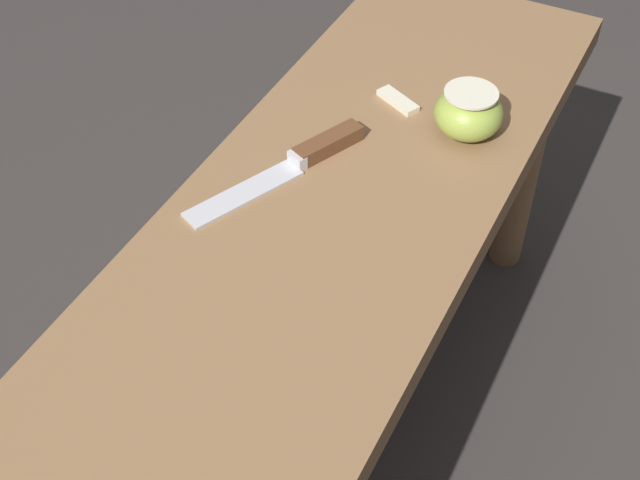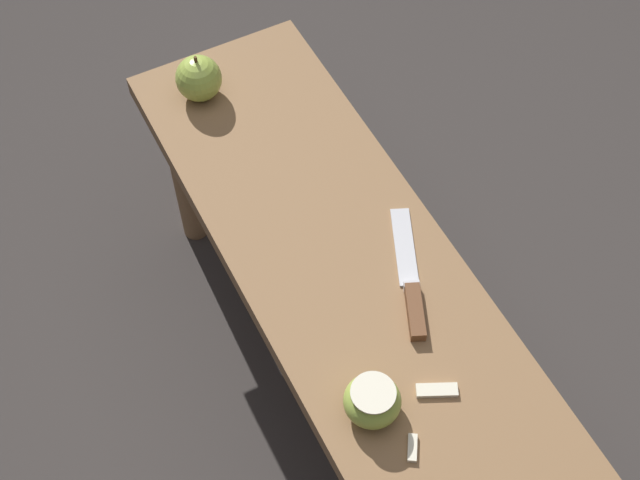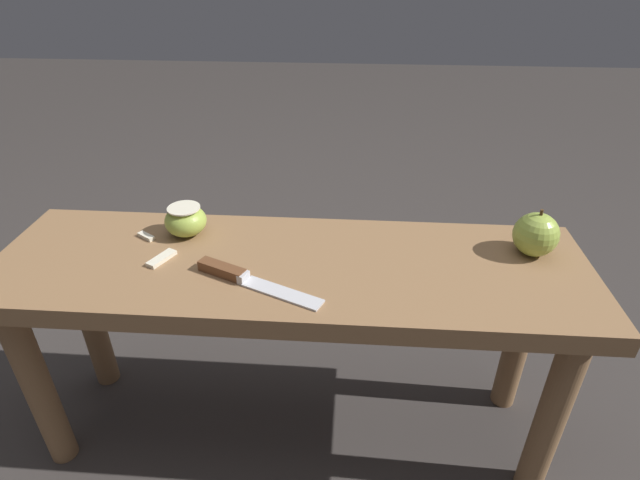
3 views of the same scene
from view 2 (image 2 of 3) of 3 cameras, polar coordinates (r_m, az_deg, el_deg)
name	(u,v)px [view 2 (image 2 of 3)]	position (r m, az deg, el deg)	size (l,w,h in m)	color
ground_plane	(344,391)	(1.88, 1.57, -9.62)	(8.00, 8.00, 0.00)	#383330
wooden_bench	(350,296)	(1.52, 1.91, -3.57)	(1.15, 0.35, 0.47)	olive
knife	(412,292)	(1.43, 5.92, -3.31)	(0.24, 0.13, 0.02)	silver
apple_whole	(199,78)	(1.68, -7.77, 10.21)	(0.09, 0.09, 0.10)	#9EB747
apple_cut	(372,401)	(1.32, 3.37, -10.23)	(0.09, 0.09, 0.06)	#9EB747
apple_slice_near_knife	(412,448)	(1.32, 5.93, -13.09)	(0.04, 0.03, 0.01)	silver
apple_slice_center	(437,390)	(1.36, 7.49, -9.52)	(0.05, 0.07, 0.01)	silver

